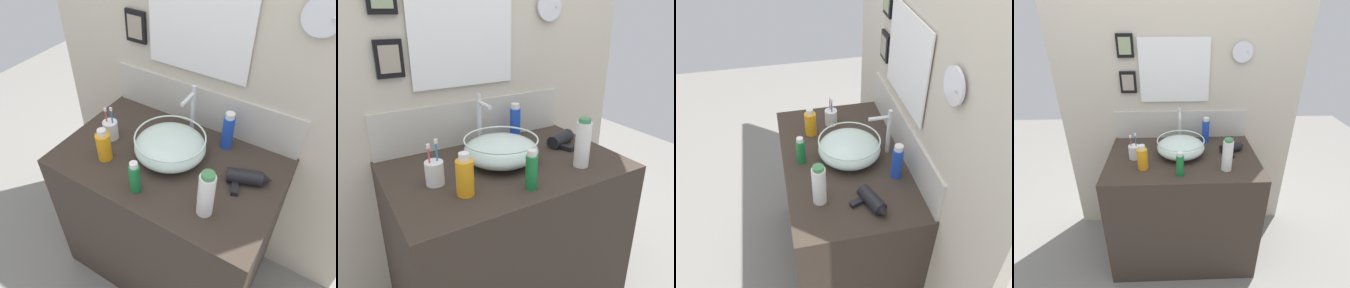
% 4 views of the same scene
% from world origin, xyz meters
% --- Properties ---
extents(vanity_counter, '(1.06, 0.66, 0.89)m').
position_xyz_m(vanity_counter, '(0.00, 0.00, 0.44)').
color(vanity_counter, '#382D26').
rests_on(vanity_counter, ground).
extents(back_panel, '(1.87, 0.09, 2.53)m').
position_xyz_m(back_panel, '(-0.00, 0.36, 1.26)').
color(back_panel, beige).
rests_on(back_panel, ground).
extents(glass_bowl_sink, '(0.34, 0.34, 0.12)m').
position_xyz_m(glass_bowl_sink, '(-0.01, 0.03, 0.95)').
color(glass_bowl_sink, silver).
rests_on(glass_bowl_sink, vanity_counter).
extents(faucet, '(0.02, 0.13, 0.27)m').
position_xyz_m(faucet, '(-0.01, 0.23, 1.04)').
color(faucet, silver).
rests_on(faucet, vanity_counter).
extents(hair_drier, '(0.21, 0.17, 0.07)m').
position_xyz_m(hair_drier, '(0.37, 0.06, 0.92)').
color(hair_drier, black).
rests_on(hair_drier, vanity_counter).
extents(toothbrush_cup, '(0.07, 0.07, 0.19)m').
position_xyz_m(toothbrush_cup, '(-0.34, -0.01, 0.94)').
color(toothbrush_cup, white).
rests_on(toothbrush_cup, vanity_counter).
extents(spray_bottle, '(0.07, 0.07, 0.17)m').
position_xyz_m(spray_bottle, '(-0.26, -0.14, 0.96)').
color(spray_bottle, orange).
rests_on(spray_bottle, vanity_counter).
extents(soap_dispenser, '(0.05, 0.05, 0.16)m').
position_xyz_m(soap_dispenser, '(-0.02, -0.23, 0.96)').
color(soap_dispenser, '#197233').
rests_on(soap_dispenser, vanity_counter).
extents(shampoo_bottle, '(0.07, 0.07, 0.22)m').
position_xyz_m(shampoo_bottle, '(0.28, -0.18, 0.99)').
color(shampoo_bottle, white).
rests_on(shampoo_bottle, vanity_counter).
extents(lotion_bottle, '(0.06, 0.06, 0.20)m').
position_xyz_m(lotion_bottle, '(0.19, 0.23, 0.98)').
color(lotion_bottle, blue).
rests_on(lotion_bottle, vanity_counter).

